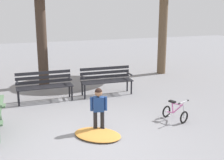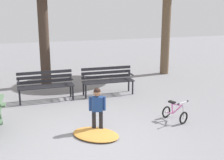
{
  "view_description": "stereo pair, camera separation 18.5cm",
  "coord_description": "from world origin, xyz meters",
  "px_view_note": "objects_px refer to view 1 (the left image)",
  "views": [
    {
      "loc": [
        -1.51,
        -5.27,
        2.69
      ],
      "look_at": [
        1.03,
        1.62,
        0.85
      ],
      "focal_mm": 47.13,
      "sensor_mm": 36.0,
      "label": 1
    },
    {
      "loc": [
        -1.34,
        -5.33,
        2.69
      ],
      "look_at": [
        1.03,
        1.62,
        0.85
      ],
      "focal_mm": 47.13,
      "sensor_mm": 36.0,
      "label": 2
    }
  ],
  "objects_px": {
    "park_bench_left": "(106,78)",
    "child_standing": "(99,106)",
    "park_bench_far_left": "(44,84)",
    "kids_bicycle": "(175,112)"
  },
  "relations": [
    {
      "from": "kids_bicycle",
      "to": "park_bench_far_left",
      "type": "bearing_deg",
      "value": 135.91
    },
    {
      "from": "park_bench_far_left",
      "to": "park_bench_left",
      "type": "height_order",
      "value": "same"
    },
    {
      "from": "park_bench_far_left",
      "to": "park_bench_left",
      "type": "xyz_separation_m",
      "value": [
        1.9,
        -0.01,
        0.0
      ]
    },
    {
      "from": "park_bench_left",
      "to": "kids_bicycle",
      "type": "distance_m",
      "value": 2.8
    },
    {
      "from": "park_bench_left",
      "to": "child_standing",
      "type": "xyz_separation_m",
      "value": [
        -1.07,
        -2.6,
        0.06
      ]
    },
    {
      "from": "park_bench_far_left",
      "to": "child_standing",
      "type": "xyz_separation_m",
      "value": [
        0.83,
        -2.61,
        0.06
      ]
    },
    {
      "from": "park_bench_left",
      "to": "child_standing",
      "type": "distance_m",
      "value": 2.81
    },
    {
      "from": "park_bench_left",
      "to": "kids_bicycle",
      "type": "relative_size",
      "value": 2.56
    },
    {
      "from": "child_standing",
      "to": "park_bench_left",
      "type": "bearing_deg",
      "value": 67.51
    },
    {
      "from": "child_standing",
      "to": "kids_bicycle",
      "type": "bearing_deg",
      "value": -1.61
    }
  ]
}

